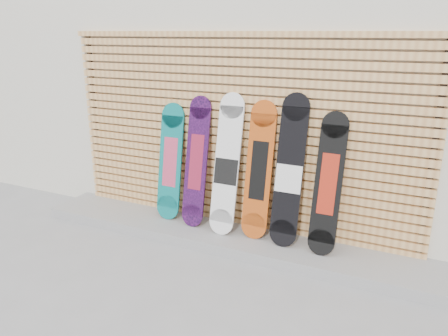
{
  "coord_description": "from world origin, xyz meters",
  "views": [
    {
      "loc": [
        1.78,
        -3.4,
        2.29
      ],
      "look_at": [
        -0.19,
        0.75,
        0.85
      ],
      "focal_mm": 35.0,
      "sensor_mm": 36.0,
      "label": 1
    }
  ],
  "objects_px": {
    "snowboard_1": "(196,162)",
    "snowboard_5": "(328,184)",
    "snowboard_2": "(227,166)",
    "snowboard_0": "(170,162)",
    "snowboard_3": "(259,171)",
    "snowboard_4": "(289,172)"
  },
  "relations": [
    {
      "from": "snowboard_3",
      "to": "snowboard_5",
      "type": "distance_m",
      "value": 0.75
    },
    {
      "from": "snowboard_1",
      "to": "snowboard_4",
      "type": "bearing_deg",
      "value": -0.88
    },
    {
      "from": "snowboard_0",
      "to": "snowboard_3",
      "type": "height_order",
      "value": "snowboard_3"
    },
    {
      "from": "snowboard_2",
      "to": "snowboard_3",
      "type": "bearing_deg",
      "value": 5.24
    },
    {
      "from": "snowboard_5",
      "to": "snowboard_0",
      "type": "bearing_deg",
      "value": 178.53
    },
    {
      "from": "snowboard_0",
      "to": "snowboard_2",
      "type": "relative_size",
      "value": 0.89
    },
    {
      "from": "snowboard_0",
      "to": "snowboard_3",
      "type": "distance_m",
      "value": 1.13
    },
    {
      "from": "snowboard_4",
      "to": "snowboard_0",
      "type": "bearing_deg",
      "value": 178.32
    },
    {
      "from": "snowboard_1",
      "to": "snowboard_3",
      "type": "height_order",
      "value": "same"
    },
    {
      "from": "snowboard_0",
      "to": "snowboard_1",
      "type": "xyz_separation_m",
      "value": [
        0.37,
        -0.03,
        0.05
      ]
    },
    {
      "from": "snowboard_0",
      "to": "snowboard_3",
      "type": "bearing_deg",
      "value": -0.94
    },
    {
      "from": "snowboard_2",
      "to": "snowboard_3",
      "type": "relative_size",
      "value": 1.04
    },
    {
      "from": "snowboard_5",
      "to": "snowboard_2",
      "type": "bearing_deg",
      "value": -179.8
    },
    {
      "from": "snowboard_0",
      "to": "snowboard_1",
      "type": "distance_m",
      "value": 0.37
    },
    {
      "from": "snowboard_1",
      "to": "snowboard_5",
      "type": "height_order",
      "value": "snowboard_1"
    },
    {
      "from": "snowboard_1",
      "to": "snowboard_4",
      "type": "distance_m",
      "value": 1.11
    },
    {
      "from": "snowboard_1",
      "to": "snowboard_5",
      "type": "distance_m",
      "value": 1.51
    },
    {
      "from": "snowboard_4",
      "to": "snowboard_5",
      "type": "height_order",
      "value": "snowboard_4"
    },
    {
      "from": "snowboard_1",
      "to": "snowboard_2",
      "type": "xyz_separation_m",
      "value": [
        0.4,
        -0.03,
        0.02
      ]
    },
    {
      "from": "snowboard_1",
      "to": "snowboard_2",
      "type": "bearing_deg",
      "value": -3.74
    },
    {
      "from": "snowboard_0",
      "to": "snowboard_1",
      "type": "bearing_deg",
      "value": -4.08
    },
    {
      "from": "snowboard_0",
      "to": "snowboard_4",
      "type": "relative_size",
      "value": 0.87
    }
  ]
}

